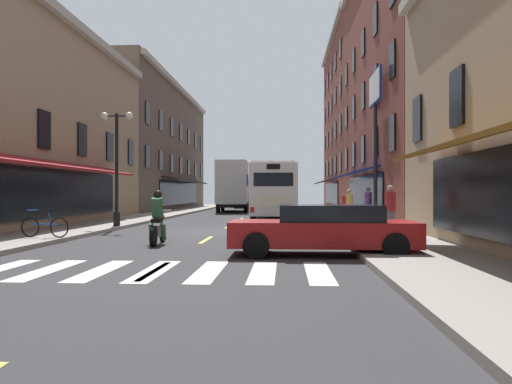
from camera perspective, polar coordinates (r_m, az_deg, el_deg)
ground_plane at (r=19.93m, az=-4.23°, el=-4.78°), size 34.80×80.00×0.10m
lane_centre_dashes at (r=19.68m, az=-4.33°, el=-4.68°), size 0.14×73.90×0.01m
crosswalk_near at (r=10.16m, az=-11.80°, el=-9.01°), size 7.10×2.80×0.01m
sidewalk_left at (r=21.51m, az=-20.05°, el=-4.11°), size 3.00×80.00×0.14m
sidewalk_right at (r=20.02m, az=12.81°, el=-4.41°), size 3.00×80.00×0.14m
storefront_row_right at (r=24.56m, az=24.95°, el=14.26°), size 9.44×79.90×17.32m
billboard_sign at (r=24.82m, az=13.78°, el=9.56°), size 0.40×2.76×7.36m
transit_bus at (r=31.48m, az=2.15°, el=0.18°), size 2.77×12.46×3.29m
box_truck at (r=40.45m, az=-2.67°, el=0.61°), size 2.70×7.41×4.11m
sedan_near at (r=12.49m, az=7.99°, el=-4.30°), size 4.68×1.90×1.27m
sedan_mid at (r=50.90m, az=-1.35°, el=-1.04°), size 2.01×4.60×1.45m
motorcycle_rider at (r=15.22m, az=-11.38°, el=-3.37°), size 0.62×2.07×1.66m
bicycle_near at (r=17.12m, az=-23.45°, el=-3.69°), size 1.70×0.48×0.91m
pedestrian_near at (r=22.87m, az=10.75°, el=-1.57°), size 0.51×0.36×1.61m
pedestrian_mid at (r=17.33m, az=15.43°, el=-1.95°), size 0.36×0.36×1.70m
pedestrian_far at (r=25.35m, az=12.97°, el=-1.35°), size 0.36×0.36×1.71m
street_lamp_twin at (r=21.95m, az=-15.96°, el=3.31°), size 1.42×0.32×4.93m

